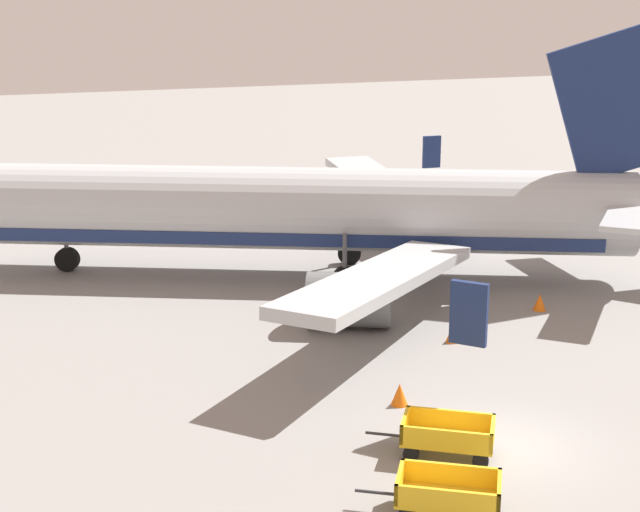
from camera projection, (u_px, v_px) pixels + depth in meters
The scene contains 7 objects.
ground_plane at pixel (507, 445), 26.52m from camera, with size 220.00×220.00×0.00m, color gray.
airplane at pixel (315, 211), 41.83m from camera, with size 35.12×28.98×11.34m.
baggage_cart_nearest at pixel (448, 494), 22.72m from camera, with size 3.36×2.58×1.07m.
baggage_cart_second_in_row at pixel (447, 435), 25.76m from camera, with size 3.33×2.64×1.07m.
traffic_cone_near_plane at pixel (453, 333), 34.39m from camera, with size 0.50×0.50×0.66m, color orange.
traffic_cone_mid_apron at pixel (540, 302), 37.91m from camera, with size 0.53×0.53×0.69m, color orange.
traffic_cone_by_carts at pixel (400, 394), 29.05m from camera, with size 0.53×0.53×0.70m, color orange.
Camera 1 is at (-14.01, -20.36, 12.21)m, focal length 52.56 mm.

